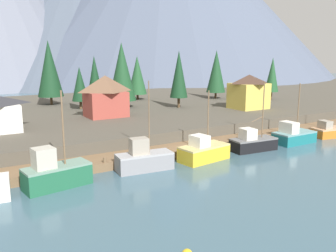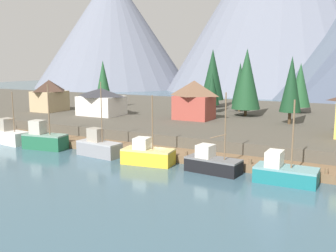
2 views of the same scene
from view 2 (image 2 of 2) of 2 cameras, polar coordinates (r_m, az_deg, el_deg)
The scene contains 20 objects.
ground_plane at distance 66.66m, azimuth 7.07°, elevation -1.78°, with size 400.00×400.00×1.00m, color #3D5B6B.
dock at distance 50.47m, azimuth -0.46°, elevation -4.12°, with size 80.00×4.00×1.60m.
shoreline_bank at distance 77.52m, azimuth 10.36°, elevation 1.00°, with size 400.00×56.00×2.50m, color #4C473D.
mountain_west_peak at distance 209.59m, azimuth -8.23°, elevation 14.06°, with size 81.65×81.65×60.16m, color slate.
fishing_boat_white at distance 63.70m, azimuth -22.49°, elevation -1.26°, with size 6.52×3.31×8.02m.
fishing_boat_green at distance 58.08m, azimuth -18.00°, elevation -1.87°, with size 6.58×3.51×9.35m.
fishing_boat_grey at distance 51.84m, azimuth -10.30°, elevation -3.06°, with size 6.46×2.98×9.90m.
fishing_boat_yellow at distance 47.08m, azimuth -3.09°, elevation -4.29°, with size 6.59×3.70×8.47m.
fishing_boat_black at distance 43.72m, azimuth 6.61°, elevation -5.49°, with size 6.46×3.10×9.14m.
fishing_boat_teal at distance 41.52m, azimuth 16.94°, elevation -6.61°, with size 6.27×3.06×8.66m.
house_white at distance 73.95m, azimuth -9.90°, elevation 3.65°, with size 8.13×6.41×5.15m.
house_tan at distance 82.62m, azimuth -17.26°, elevation 4.41°, with size 5.52×6.41×6.45m.
house_red at distance 67.29m, azimuth 3.90°, elevation 3.96°, with size 6.66×5.24×6.82m.
conifer_near_left at distance 64.64m, azimuth 17.90°, elevation 5.94°, with size 3.43×3.43×10.93m.
conifer_near_right at distance 86.58m, azimuth 6.67°, elevation 7.64°, with size 5.11×5.11×12.97m.
conifer_mid_left at distance 79.69m, azimuth 10.69°, elevation 6.24°, with size 3.24×3.24×9.95m.
conifer_mid_right at distance 84.48m, azimuth -9.64°, elevation 6.68°, with size 3.55×3.55×10.40m.
conifer_back_left at distance 80.22m, azimuth 19.09°, elevation 5.80°, with size 4.27×4.27×9.86m.
conifer_centre at distance 72.62m, azimuth 11.63°, elevation 6.88°, with size 5.32×5.32×12.45m.
conifer_far_left at distance 77.31m, azimuth 6.56°, elevation 5.51°, with size 3.11×3.11×7.95m.
Camera 2 is at (23.81, -40.96, 12.17)m, focal length 40.86 mm.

